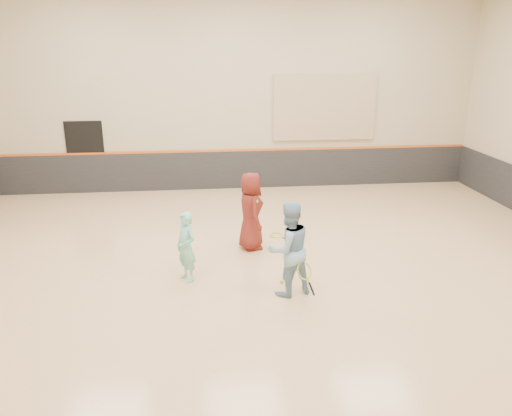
{
  "coord_description": "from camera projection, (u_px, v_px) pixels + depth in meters",
  "views": [
    {
      "loc": [
        -1.02,
        -9.29,
        4.35
      ],
      "look_at": [
        0.05,
        0.4,
        1.15
      ],
      "focal_mm": 35.0,
      "sensor_mm": 36.0,
      "label": 1
    }
  ],
  "objects": [
    {
      "name": "room",
      "position": [
        256.0,
        230.0,
        9.98
      ],
      "size": [
        15.04,
        12.04,
        6.22
      ],
      "color": "tan",
      "rests_on": "ground"
    },
    {
      "name": "wainscot_back",
      "position": [
        235.0,
        170.0,
        15.68
      ],
      "size": [
        14.9,
        0.04,
        1.2
      ],
      "primitive_type": "cube",
      "color": "#232326",
      "rests_on": "floor"
    },
    {
      "name": "accent_stripe",
      "position": [
        235.0,
        150.0,
        15.48
      ],
      "size": [
        14.9,
        0.03,
        0.06
      ],
      "primitive_type": "cube",
      "color": "#D85914",
      "rests_on": "wall_back"
    },
    {
      "name": "acoustic_panel",
      "position": [
        325.0,
        108.0,
        15.36
      ],
      "size": [
        3.2,
        0.08,
        2.0
      ],
      "primitive_type": "cube",
      "color": "tan",
      "rests_on": "wall_back"
    },
    {
      "name": "doorway",
      "position": [
        86.0,
        158.0,
        15.07
      ],
      "size": [
        1.1,
        0.05,
        2.2
      ],
      "primitive_type": "cube",
      "color": "black",
      "rests_on": "floor"
    },
    {
      "name": "girl",
      "position": [
        186.0,
        247.0,
        9.48
      ],
      "size": [
        0.56,
        0.6,
        1.38
      ],
      "primitive_type": "imported",
      "rotation": [
        0.0,
        0.0,
        -0.97
      ],
      "color": "#7EDAC7",
      "rests_on": "floor"
    },
    {
      "name": "instructor",
      "position": [
        289.0,
        249.0,
        8.9
      ],
      "size": [
        1.03,
        0.91,
        1.75
      ],
      "primitive_type": "imported",
      "rotation": [
        0.0,
        0.0,
        3.48
      ],
      "color": "#83ACCB",
      "rests_on": "floor"
    },
    {
      "name": "young_man",
      "position": [
        251.0,
        211.0,
        10.96
      ],
      "size": [
        0.67,
        0.92,
        1.74
      ],
      "primitive_type": "imported",
      "rotation": [
        0.0,
        0.0,
        1.72
      ],
      "color": "maroon",
      "rests_on": "floor"
    },
    {
      "name": "held_racket",
      "position": [
        304.0,
        271.0,
        8.8
      ],
      "size": [
        0.43,
        0.43,
        0.67
      ],
      "primitive_type": null,
      "color": "#A9D02D",
      "rests_on": "instructor"
    },
    {
      "name": "spare_racket",
      "position": [
        277.0,
        234.0,
        11.91
      ],
      "size": [
        0.71,
        0.71,
        0.08
      ],
      "primitive_type": null,
      "color": "#C3E532",
      "rests_on": "floor"
    },
    {
      "name": "ball_under_racket",
      "position": [
        282.0,
        282.0,
        9.55
      ],
      "size": [
        0.07,
        0.07,
        0.07
      ],
      "primitive_type": "sphere",
      "color": "#B8D230",
      "rests_on": "floor"
    },
    {
      "name": "ball_in_hand",
      "position": [
        257.0,
        201.0,
        10.68
      ],
      "size": [
        0.07,
        0.07,
        0.07
      ],
      "primitive_type": "sphere",
      "color": "#DFEC36",
      "rests_on": "young_man"
    },
    {
      "name": "ball_beside_spare",
      "position": [
        296.0,
        242.0,
        11.46
      ],
      "size": [
        0.07,
        0.07,
        0.07
      ],
      "primitive_type": "sphere",
      "color": "#CBD130",
      "rests_on": "floor"
    }
  ]
}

